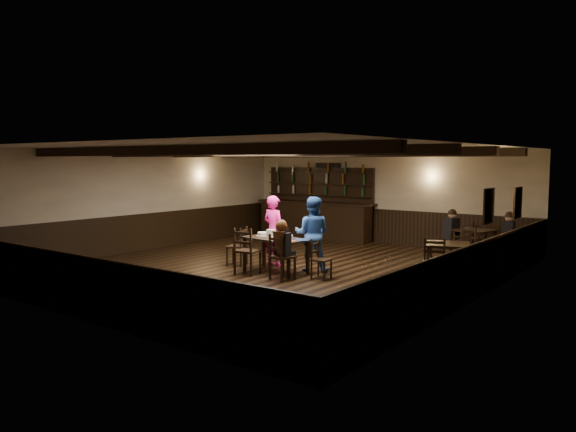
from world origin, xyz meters
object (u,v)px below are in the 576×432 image
Objects in this scene: dining_table at (276,242)px; chair_near_right at (279,254)px; chair_near_left at (245,248)px; bar_counter at (316,215)px; woman_pink at (274,231)px; cake at (262,234)px; man_blue at (312,234)px.

chair_near_right reaches higher than dining_table.
bar_counter is (-2.06, 5.66, 0.14)m from chair_near_left.
cake is (0.06, -0.49, -0.02)m from woman_pink.
bar_counter is at bearing 115.23° from dining_table.
dining_table is 5.56m from bar_counter.
man_blue is at bearing 90.22° from chair_near_right.
dining_table is at bearing 133.53° from chair_near_right.
dining_table is 5.75× the size of cake.
woman_pink is 0.49m from cake.
man_blue is (-0.00, 1.18, 0.27)m from chair_near_right.
bar_counter is at bearing 111.26° from cake.
woman_pink is 6.16× the size of cake.
chair_near_right is at bearing 1.89° from chair_near_left.
man_blue is at bearing 53.81° from chair_near_left.
chair_near_right is at bearing 136.97° from woman_pink.
chair_near_right is 1.21m from man_blue.
bar_counter is at bearing 117.58° from chair_near_right.
man_blue is at bearing -56.60° from bar_counter.
dining_table is at bearing 63.54° from chair_near_left.
chair_near_right is at bearing -34.29° from cake.
dining_table is 0.93× the size of woman_pink.
bar_counter is (-2.94, 5.63, 0.18)m from chair_near_right.
cake is (-1.02, -0.48, -0.03)m from man_blue.
dining_table is at bearing 22.51° from man_blue.
woman_pink is 4.82m from bar_counter.
cake is at bearing 145.71° from chair_near_right.
chair_near_left is 0.25× the size of bar_counter.
chair_near_left is at bearing -116.46° from dining_table.
man_blue is (1.08, -0.01, 0.01)m from woman_pink.
chair_near_right is at bearing 67.42° from man_blue.
man_blue reaches higher than chair_near_right.
chair_near_left is at bearing 31.01° from man_blue.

